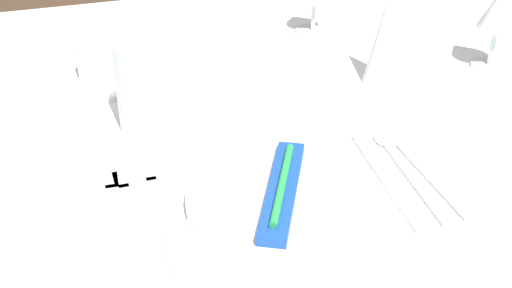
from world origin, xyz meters
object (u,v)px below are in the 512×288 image
(drink_tumbler, at_px, (142,93))
(napkin_folded, at_px, (387,35))
(dinner_knife, at_px, (388,181))
(spoon_dessert, at_px, (416,162))
(spoon_soup, at_px, (402,164))
(coffee_cup_left, at_px, (101,61))
(fork_inner, at_px, (133,218))
(wine_glass_left, at_px, (500,11))
(fork_outer, at_px, (160,210))
(toothbrush_package, at_px, (282,189))
(dinner_plate, at_px, (282,200))
(fork_salad, at_px, (114,218))

(drink_tumbler, relative_size, napkin_folded, 0.80)
(dinner_knife, bearing_deg, spoon_dessert, 28.35)
(spoon_soup, relative_size, drink_tumbler, 1.63)
(drink_tumbler, bearing_deg, coffee_cup_left, 106.11)
(fork_inner, relative_size, wine_glass_left, 1.55)
(fork_outer, height_order, coffee_cup_left, coffee_cup_left)
(napkin_folded, bearing_deg, toothbrush_package, -134.05)
(spoon_soup, bearing_deg, fork_inner, -177.59)
(dinner_knife, xyz_separation_m, wine_glass_left, (0.32, 0.27, 0.10))
(fork_outer, bearing_deg, dinner_plate, -11.18)
(fork_outer, xyz_separation_m, spoon_dessert, (0.36, 0.01, -0.00))
(fork_outer, relative_size, fork_salad, 1.03)
(dinner_plate, height_order, dinner_knife, dinner_plate)
(fork_outer, xyz_separation_m, dinner_knife, (0.31, -0.02, 0.00))
(spoon_soup, xyz_separation_m, spoon_dessert, (0.02, -0.00, 0.00))
(toothbrush_package, relative_size, drink_tumbler, 1.48)
(toothbrush_package, bearing_deg, napkin_folded, 45.95)
(dinner_plate, height_order, coffee_cup_left, coffee_cup_left)
(fork_inner, height_order, fork_salad, same)
(dinner_plate, bearing_deg, dinner_knife, 2.67)
(fork_outer, xyz_separation_m, spoon_soup, (0.34, 0.01, -0.00))
(fork_inner, distance_m, wine_glass_left, 0.72)
(dinner_plate, height_order, wine_glass_left, wine_glass_left)
(wine_glass_left, bearing_deg, dinner_plate, -149.62)
(dinner_knife, xyz_separation_m, coffee_cup_left, (-0.34, 0.40, 0.04))
(fork_inner, bearing_deg, dinner_knife, -2.86)
(fork_salad, height_order, wine_glass_left, wine_glass_left)
(dinner_plate, xyz_separation_m, drink_tumbler, (-0.14, 0.24, 0.05))
(fork_outer, distance_m, napkin_folded, 0.50)
(toothbrush_package, xyz_separation_m, drink_tumbler, (-0.14, 0.24, 0.03))
(dinner_plate, bearing_deg, spoon_soup, 11.96)
(toothbrush_package, distance_m, coffee_cup_left, 0.45)
(spoon_dessert, bearing_deg, fork_inner, -177.99)
(dinner_plate, relative_size, dinner_knife, 1.08)
(fork_inner, relative_size, drink_tumbler, 1.66)
(fork_inner, bearing_deg, fork_salad, 162.75)
(toothbrush_package, height_order, coffee_cup_left, coffee_cup_left)
(toothbrush_package, bearing_deg, fork_outer, 168.82)
(fork_salad, bearing_deg, napkin_folded, 27.25)
(fork_inner, distance_m, spoon_dessert, 0.40)
(fork_salad, distance_m, coffee_cup_left, 0.38)
(coffee_cup_left, bearing_deg, fork_inner, -90.11)
(toothbrush_package, distance_m, fork_salad, 0.21)
(drink_tumbler, bearing_deg, dinner_knife, -38.64)
(dinner_plate, relative_size, drink_tumbler, 1.77)
(toothbrush_package, bearing_deg, dinner_plate, 0.00)
(wine_glass_left, bearing_deg, spoon_dessert, -137.84)
(coffee_cup_left, bearing_deg, wine_glass_left, -10.82)
(dinner_plate, distance_m, wine_glass_left, 0.56)
(wine_glass_left, height_order, drink_tumbler, wine_glass_left)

